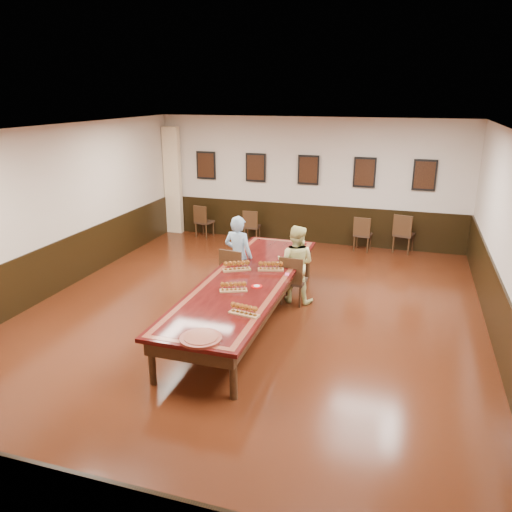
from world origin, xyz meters
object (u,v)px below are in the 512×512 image
(chair_woman, at_px, (294,279))
(spare_chair_a, at_px, (204,221))
(person_man, at_px, (238,256))
(chair_man, at_px, (236,272))
(spare_chair_d, at_px, (404,233))
(spare_chair_b, at_px, (252,225))
(conference_table, at_px, (247,286))
(carved_platter, at_px, (201,338))
(person_woman, at_px, (296,264))
(spare_chair_c, at_px, (363,233))

(chair_woman, distance_m, spare_chair_a, 5.00)
(chair_woman, relative_size, person_man, 0.60)
(chair_man, relative_size, spare_chair_d, 1.02)
(spare_chair_b, height_order, conference_table, spare_chair_b)
(spare_chair_d, height_order, carved_platter, spare_chair_d)
(chair_man, distance_m, person_woman, 1.16)
(person_woman, distance_m, conference_table, 1.20)
(chair_man, distance_m, spare_chair_b, 3.81)
(spare_chair_a, relative_size, person_man, 0.56)
(spare_chair_a, relative_size, spare_chair_b, 1.04)
(spare_chair_a, xyz_separation_m, spare_chair_d, (5.23, 0.17, 0.04))
(carved_platter, bearing_deg, chair_man, 101.63)
(spare_chair_b, height_order, person_man, person_man)
(spare_chair_b, bearing_deg, spare_chair_c, 177.25)
(spare_chair_c, distance_m, spare_chair_d, 0.99)
(person_woman, height_order, conference_table, person_woman)
(conference_table, bearing_deg, person_man, 117.04)
(chair_woman, xyz_separation_m, conference_table, (-0.60, -0.93, 0.14))
(person_man, bearing_deg, chair_man, 90.00)
(spare_chair_c, relative_size, carved_platter, 1.48)
(chair_man, height_order, conference_table, chair_man)
(person_woman, bearing_deg, chair_man, 10.64)
(person_man, bearing_deg, spare_chair_c, -109.66)
(person_man, distance_m, person_woman, 1.11)
(spare_chair_d, xyz_separation_m, conference_table, (-2.46, -4.80, 0.13))
(conference_table, bearing_deg, spare_chair_a, 120.85)
(person_man, xyz_separation_m, carved_platter, (0.63, -3.27, -0.02))
(spare_chair_a, height_order, conference_table, spare_chair_a)
(spare_chair_d, distance_m, person_woman, 4.21)
(person_woman, xyz_separation_m, carved_platter, (-0.48, -3.30, 0.03))
(chair_man, bearing_deg, carved_platter, 110.69)
(chair_woman, distance_m, conference_table, 1.12)
(spare_chair_c, relative_size, person_man, 0.55)
(conference_table, bearing_deg, chair_man, 120.49)
(spare_chair_c, height_order, person_man, person_man)
(carved_platter, bearing_deg, spare_chair_a, 112.73)
(spare_chair_a, height_order, spare_chair_c, spare_chair_a)
(spare_chair_b, relative_size, conference_table, 0.17)
(spare_chair_b, xyz_separation_m, conference_table, (1.40, -4.60, 0.19))
(chair_woman, xyz_separation_m, carved_platter, (-0.47, -3.20, 0.30))
(spare_chair_a, distance_m, conference_table, 5.39)
(spare_chair_a, xyz_separation_m, carved_platter, (2.89, -6.90, 0.33))
(spare_chair_b, xyz_separation_m, spare_chair_c, (2.89, 0.03, 0.01))
(chair_woman, height_order, spare_chair_a, chair_woman)
(spare_chair_c, xyz_separation_m, spare_chair_d, (0.97, 0.16, 0.05))
(spare_chair_d, bearing_deg, chair_man, 66.56)
(person_man, bearing_deg, person_woman, -169.03)
(chair_woman, distance_m, person_woman, 0.28)
(spare_chair_b, distance_m, person_man, 3.73)
(spare_chair_c, bearing_deg, conference_table, 78.66)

